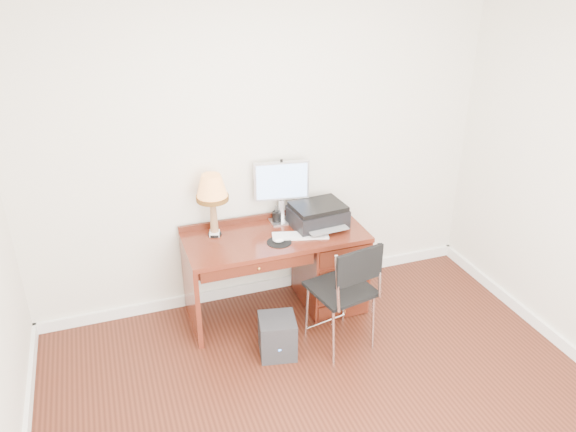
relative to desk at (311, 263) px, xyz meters
name	(u,v)px	position (x,y,z in m)	size (l,w,h in m)	color
ground	(341,425)	(-0.32, -1.40, -0.41)	(4.00, 4.00, 0.00)	#35140C
room_shell	(308,360)	(-0.32, -0.77, -0.36)	(4.00, 4.00, 4.00)	silver
desk	(311,263)	(0.00, 0.00, 0.00)	(1.50, 0.67, 0.75)	#5B2013
monitor	(281,184)	(-0.19, 0.23, 0.68)	(0.47, 0.18, 0.54)	silver
keyboard	(300,236)	(-0.14, -0.10, 0.35)	(0.46, 0.13, 0.02)	white
mouse_pad	(279,241)	(-0.33, -0.14, 0.35)	(0.20, 0.20, 0.04)	black
printer	(318,215)	(0.07, 0.04, 0.43)	(0.47, 0.38, 0.20)	black
leg_lamp	(212,192)	(-0.79, 0.16, 0.73)	(0.26, 0.26, 0.53)	black
phone	(214,230)	(-0.80, 0.15, 0.39)	(0.10, 0.10, 0.17)	white
pen_cup	(277,217)	(-0.24, 0.21, 0.39)	(0.08, 0.08, 0.10)	black
chair	(345,286)	(0.02, -0.65, 0.16)	(0.52, 0.52, 0.95)	black
equipment_box	(277,336)	(-0.49, -0.56, -0.25)	(0.28, 0.28, 0.33)	black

